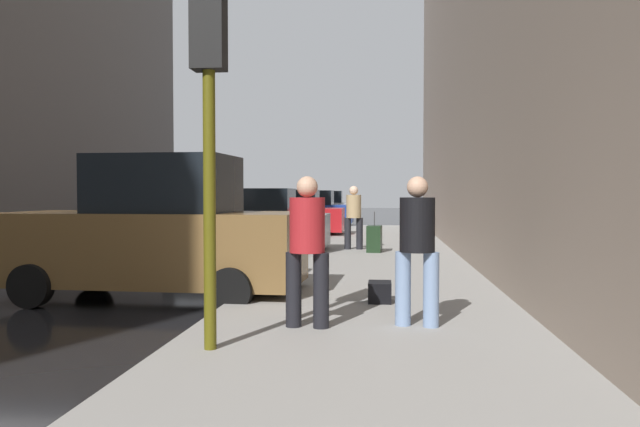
% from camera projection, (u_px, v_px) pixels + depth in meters
% --- Properties ---
extents(ground_plane, '(120.00, 120.00, 0.00)m').
position_uv_depth(ground_plane, '(1.00, 296.00, 10.10)').
color(ground_plane, black).
extents(sidewalk, '(4.00, 40.00, 0.15)m').
position_uv_depth(sidewalk, '(372.00, 298.00, 9.48)').
color(sidewalk, gray).
rests_on(sidewalk, ground_plane).
extents(parked_bronze_suv, '(4.67, 2.20, 2.25)m').
position_uv_depth(parked_bronze_suv, '(157.00, 234.00, 9.72)').
color(parked_bronze_suv, brown).
rests_on(parked_bronze_suv, ground_plane).
extents(parked_gray_coupe, '(4.21, 2.08, 1.79)m').
position_uv_depth(parked_gray_coupe, '(251.00, 224.00, 16.66)').
color(parked_gray_coupe, slate).
rests_on(parked_gray_coupe, ground_plane).
extents(parked_red_hatchback, '(4.20, 2.07, 1.79)m').
position_uv_depth(parked_red_hatchback, '(288.00, 215.00, 23.02)').
color(parked_red_hatchback, '#B2191E').
rests_on(parked_red_hatchback, ground_plane).
extents(parked_blue_sedan, '(4.21, 2.08, 1.79)m').
position_uv_depth(parked_blue_sedan, '(310.00, 210.00, 29.76)').
color(parked_blue_sedan, navy).
rests_on(parked_blue_sedan, ground_plane).
extents(parked_silver_sedan, '(4.25, 2.16, 1.79)m').
position_uv_depth(parked_silver_sedan, '(323.00, 207.00, 36.35)').
color(parked_silver_sedan, '#B7BABF').
rests_on(parked_silver_sedan, ground_plane).
extents(fire_hydrant, '(0.42, 0.22, 0.70)m').
position_uv_depth(fire_hydrant, '(317.00, 238.00, 16.25)').
color(fire_hydrant, red).
rests_on(fire_hydrant, sidewalk).
extents(traffic_light, '(0.32, 0.32, 3.60)m').
position_uv_depth(traffic_light, '(209.00, 80.00, 5.99)').
color(traffic_light, '#514C0F').
rests_on(traffic_light, sidewalk).
extents(pedestrian_in_tan_coat, '(0.52, 0.44, 1.71)m').
position_uv_depth(pedestrian_in_tan_coat, '(354.00, 214.00, 16.78)').
color(pedestrian_in_tan_coat, black).
rests_on(pedestrian_in_tan_coat, sidewalk).
extents(pedestrian_in_jeans, '(0.52, 0.46, 1.71)m').
position_uv_depth(pedestrian_in_jeans, '(417.00, 243.00, 7.08)').
color(pedestrian_in_jeans, '#728CB2').
rests_on(pedestrian_in_jeans, sidewalk).
extents(pedestrian_in_red_jacket, '(0.52, 0.44, 1.71)m').
position_uv_depth(pedestrian_in_red_jacket, '(307.00, 243.00, 7.02)').
color(pedestrian_in_red_jacket, black).
rests_on(pedestrian_in_red_jacket, sidewalk).
extents(rolling_suitcase, '(0.41, 0.59, 1.04)m').
position_uv_depth(rolling_suitcase, '(374.00, 239.00, 16.03)').
color(rolling_suitcase, black).
rests_on(rolling_suitcase, sidewalk).
extents(duffel_bag, '(0.32, 0.44, 0.28)m').
position_uv_depth(duffel_bag, '(380.00, 292.00, 8.69)').
color(duffel_bag, black).
rests_on(duffel_bag, sidewalk).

